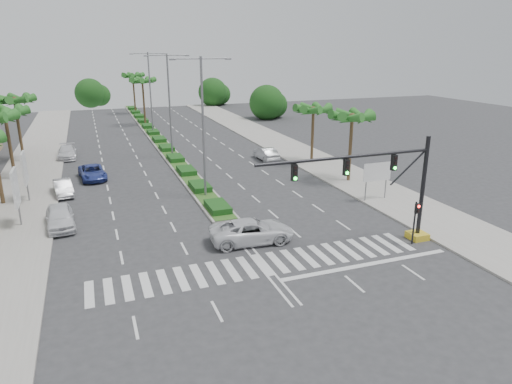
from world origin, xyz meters
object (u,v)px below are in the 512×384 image
car_crossing (252,231)px  car_right (266,154)px  car_parked_c (92,172)px  car_parked_d (67,152)px  car_parked_a (60,217)px  car_parked_b (63,188)px

car_crossing → car_right: car_crossing is taller
car_parked_c → car_parked_d: (-2.61, 10.62, 0.03)m
car_parked_a → car_parked_d: (-0.05, 23.42, -0.09)m
car_parked_a → car_right: 26.15m
car_parked_a → car_right: size_ratio=1.04×
car_parked_c → car_right: size_ratio=1.09×
car_right → car_parked_c: bearing=3.2°
car_right → car_parked_b: bearing=14.1°
car_parked_c → car_crossing: (9.76, -20.15, 0.10)m
car_parked_b → car_right: 22.75m
car_parked_b → car_parked_c: (2.61, 4.53, 0.02)m
car_parked_b → car_crossing: (12.36, -15.63, 0.11)m
car_parked_c → car_right: car_right is taller
car_parked_c → car_crossing: size_ratio=0.88×
car_parked_a → car_parked_d: size_ratio=0.95×
car_crossing → car_parked_d: bearing=26.3°
car_parked_c → car_parked_a: bearing=-107.6°
car_parked_c → car_crossing: car_crossing is taller
car_parked_a → car_parked_c: size_ratio=0.95×
car_parked_c → car_parked_d: car_parked_d is taller
car_parked_a → car_crossing: car_parked_a is taller
car_parked_b → car_parked_c: bearing=52.2°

